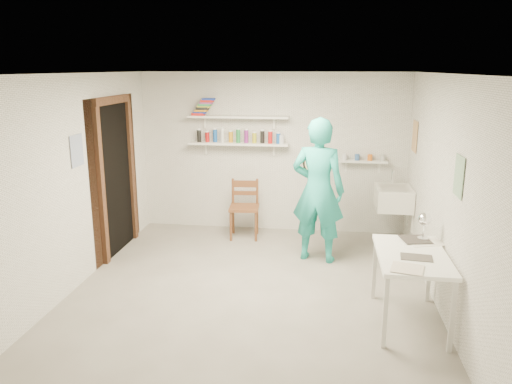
# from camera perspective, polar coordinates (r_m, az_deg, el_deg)

# --- Properties ---
(floor) EXTENTS (4.00, 4.50, 0.02)m
(floor) POSITION_cam_1_polar(r_m,az_deg,el_deg) (5.79, -0.54, -11.21)
(floor) COLOR slate
(floor) RESTS_ON ground
(ceiling) EXTENTS (4.00, 4.50, 0.02)m
(ceiling) POSITION_cam_1_polar(r_m,az_deg,el_deg) (5.23, -0.61, 13.51)
(ceiling) COLOR silver
(ceiling) RESTS_ON wall_back
(wall_back) EXTENTS (4.00, 0.02, 2.40)m
(wall_back) POSITION_cam_1_polar(r_m,az_deg,el_deg) (7.58, 1.90, 4.49)
(wall_back) COLOR silver
(wall_back) RESTS_ON ground
(wall_front) EXTENTS (4.00, 0.02, 2.40)m
(wall_front) POSITION_cam_1_polar(r_m,az_deg,el_deg) (3.27, -6.36, -8.71)
(wall_front) COLOR silver
(wall_front) RESTS_ON ground
(wall_left) EXTENTS (0.02, 4.50, 2.40)m
(wall_left) POSITION_cam_1_polar(r_m,az_deg,el_deg) (6.00, -19.92, 1.10)
(wall_left) COLOR silver
(wall_left) RESTS_ON ground
(wall_right) EXTENTS (0.02, 4.50, 2.40)m
(wall_right) POSITION_cam_1_polar(r_m,az_deg,el_deg) (5.47, 20.73, -0.17)
(wall_right) COLOR silver
(wall_right) RESTS_ON ground
(doorway_recess) EXTENTS (0.02, 0.90, 2.00)m
(doorway_recess) POSITION_cam_1_polar(r_m,az_deg,el_deg) (6.96, -15.71, 1.42)
(doorway_recess) COLOR black
(doorway_recess) RESTS_ON wall_left
(corridor_box) EXTENTS (1.40, 1.50, 2.10)m
(corridor_box) POSITION_cam_1_polar(r_m,az_deg,el_deg) (7.26, -20.89, 1.93)
(corridor_box) COLOR brown
(corridor_box) RESTS_ON ground
(door_lintel) EXTENTS (0.06, 1.05, 0.10)m
(door_lintel) POSITION_cam_1_polar(r_m,az_deg,el_deg) (6.81, -16.14, 10.07)
(door_lintel) COLOR brown
(door_lintel) RESTS_ON wall_left
(door_jamb_near) EXTENTS (0.06, 0.10, 2.00)m
(door_jamb_near) POSITION_cam_1_polar(r_m,az_deg,el_deg) (6.51, -17.26, 0.46)
(door_jamb_near) COLOR brown
(door_jamb_near) RESTS_ON ground
(door_jamb_far) EXTENTS (0.06, 0.10, 2.00)m
(door_jamb_far) POSITION_cam_1_polar(r_m,az_deg,el_deg) (7.41, -14.06, 2.26)
(door_jamb_far) COLOR brown
(door_jamb_far) RESTS_ON ground
(shelf_lower) EXTENTS (1.50, 0.22, 0.03)m
(shelf_lower) POSITION_cam_1_polar(r_m,az_deg,el_deg) (7.50, -2.02, 5.54)
(shelf_lower) COLOR white
(shelf_lower) RESTS_ON wall_back
(shelf_upper) EXTENTS (1.50, 0.22, 0.03)m
(shelf_upper) POSITION_cam_1_polar(r_m,az_deg,el_deg) (7.45, -2.04, 8.58)
(shelf_upper) COLOR white
(shelf_upper) RESTS_ON wall_back
(ledge_shelf) EXTENTS (0.70, 0.14, 0.03)m
(ledge_shelf) POSITION_cam_1_polar(r_m,az_deg,el_deg) (7.49, 12.16, 3.44)
(ledge_shelf) COLOR white
(ledge_shelf) RESTS_ON wall_back
(poster_left) EXTENTS (0.01, 0.28, 0.36)m
(poster_left) POSITION_cam_1_polar(r_m,az_deg,el_deg) (5.97, -19.79, 4.47)
(poster_left) COLOR #334C7F
(poster_left) RESTS_ON wall_left
(poster_right_a) EXTENTS (0.01, 0.34, 0.42)m
(poster_right_a) POSITION_cam_1_polar(r_m,az_deg,el_deg) (7.14, 17.69, 6.08)
(poster_right_a) COLOR #995933
(poster_right_a) RESTS_ON wall_right
(poster_right_b) EXTENTS (0.01, 0.30, 0.38)m
(poster_right_b) POSITION_cam_1_polar(r_m,az_deg,el_deg) (4.88, 22.17, 1.68)
(poster_right_b) COLOR #3F724C
(poster_right_b) RESTS_ON wall_right
(belfast_sink) EXTENTS (0.48, 0.60, 0.30)m
(belfast_sink) POSITION_cam_1_polar(r_m,az_deg,el_deg) (7.17, 15.44, -0.67)
(belfast_sink) COLOR white
(belfast_sink) RESTS_ON wall_right
(man) EXTENTS (0.76, 0.58, 1.87)m
(man) POSITION_cam_1_polar(r_m,az_deg,el_deg) (6.41, 7.10, 0.18)
(man) COLOR teal
(man) RESTS_ON ground
(wall_clock) EXTENTS (0.34, 0.10, 0.34)m
(wall_clock) POSITION_cam_1_polar(r_m,az_deg,el_deg) (6.55, 6.81, 3.28)
(wall_clock) COLOR beige
(wall_clock) RESTS_ON man
(wooden_chair) EXTENTS (0.45, 0.44, 0.91)m
(wooden_chair) POSITION_cam_1_polar(r_m,az_deg,el_deg) (7.33, -1.36, -1.81)
(wooden_chair) COLOR brown
(wooden_chair) RESTS_ON ground
(work_table) EXTENTS (0.65, 1.09, 0.72)m
(work_table) POSITION_cam_1_polar(r_m,az_deg,el_deg) (5.18, 17.13, -10.48)
(work_table) COLOR white
(work_table) RESTS_ON ground
(desk_lamp) EXTENTS (0.14, 0.14, 0.14)m
(desk_lamp) POSITION_cam_1_polar(r_m,az_deg,el_deg) (5.42, 18.73, -2.95)
(desk_lamp) COLOR white
(desk_lamp) RESTS_ON work_table
(spray_cans) EXTENTS (1.34, 0.06, 0.17)m
(spray_cans) POSITION_cam_1_polar(r_m,az_deg,el_deg) (7.48, -2.02, 6.30)
(spray_cans) COLOR black
(spray_cans) RESTS_ON shelf_lower
(book_stack) EXTENTS (0.34, 0.14, 0.25)m
(book_stack) POSITION_cam_1_polar(r_m,az_deg,el_deg) (7.54, -6.01, 9.66)
(book_stack) COLOR red
(book_stack) RESTS_ON shelf_upper
(ledge_pots) EXTENTS (0.48, 0.07, 0.09)m
(ledge_pots) POSITION_cam_1_polar(r_m,az_deg,el_deg) (7.48, 12.19, 3.89)
(ledge_pots) COLOR silver
(ledge_pots) RESTS_ON ledge_shelf
(papers) EXTENTS (0.30, 0.22, 0.02)m
(papers) POSITION_cam_1_polar(r_m,az_deg,el_deg) (5.04, 17.43, -6.64)
(papers) COLOR silver
(papers) RESTS_ON work_table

